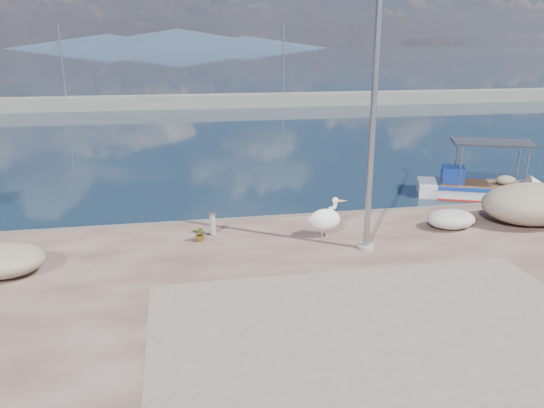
{
  "coord_description": "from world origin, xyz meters",
  "views": [
    {
      "loc": [
        -2.81,
        -10.97,
        5.88
      ],
      "look_at": [
        0.0,
        3.8,
        1.3
      ],
      "focal_mm": 35.0,
      "sensor_mm": 36.0,
      "label": 1
    }
  ],
  "objects_px": {
    "pelican": "(325,219)",
    "bollard_near": "(213,223)",
    "boat_right": "(485,192)",
    "lamp_post": "(372,128)"
  },
  "relations": [
    {
      "from": "pelican",
      "to": "bollard_near",
      "type": "height_order",
      "value": "pelican"
    },
    {
      "from": "boat_right",
      "to": "bollard_near",
      "type": "bearing_deg",
      "value": -139.13
    },
    {
      "from": "pelican",
      "to": "bollard_near",
      "type": "relative_size",
      "value": 1.77
    },
    {
      "from": "lamp_post",
      "to": "bollard_near",
      "type": "height_order",
      "value": "lamp_post"
    },
    {
      "from": "pelican",
      "to": "lamp_post",
      "type": "xyz_separation_m",
      "value": [
        0.85,
        -1.06,
        2.75
      ]
    },
    {
      "from": "lamp_post",
      "to": "pelican",
      "type": "bearing_deg",
      "value": 128.68
    },
    {
      "from": "boat_right",
      "to": "bollard_near",
      "type": "relative_size",
      "value": 8.2
    },
    {
      "from": "boat_right",
      "to": "pelican",
      "type": "xyz_separation_m",
      "value": [
        -7.95,
        -4.51,
        0.85
      ]
    },
    {
      "from": "lamp_post",
      "to": "boat_right",
      "type": "bearing_deg",
      "value": 38.11
    },
    {
      "from": "boat_right",
      "to": "pelican",
      "type": "bearing_deg",
      "value": -128.04
    }
  ]
}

